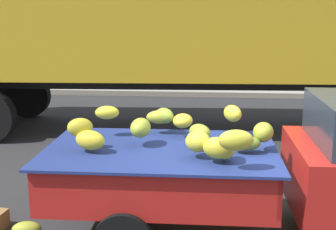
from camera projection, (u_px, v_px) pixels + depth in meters
The scene contains 4 objects.
curb_strip at pixel (231, 93), 14.99m from camera, with size 80.00×0.80×0.16m, color gray.
pickup_truck at pixel (322, 169), 5.30m from camera, with size 4.70×1.82×1.70m.
semi_trailer at pixel (165, 15), 10.10m from camera, with size 12.10×3.10×3.95m.
fallen_banana_bunch_near_tailgate at pixel (27, 229), 5.59m from camera, with size 0.35×0.21×0.18m, color #9CA72E.
Camera 1 is at (-0.65, -5.06, 2.62)m, focal length 50.19 mm.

